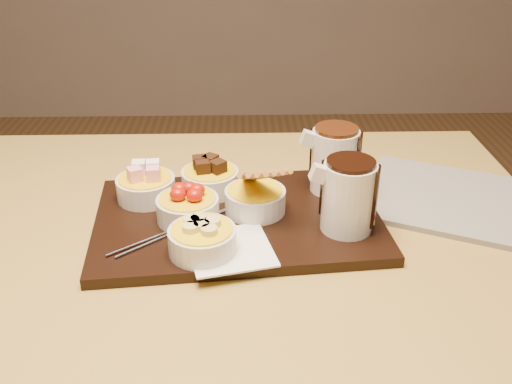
{
  "coord_description": "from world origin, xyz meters",
  "views": [
    {
      "loc": [
        0.08,
        -0.79,
        1.24
      ],
      "look_at": [
        0.1,
        0.01,
        0.81
      ],
      "focal_mm": 40.0,
      "sensor_mm": 36.0,
      "label": 1
    }
  ],
  "objects_px": {
    "dining_table": "(195,277)",
    "serving_board": "(238,220)",
    "bowl_strawberries": "(188,209)",
    "pitcher_dark_chocolate": "(348,197)",
    "pitcher_milk_chocolate": "(334,161)",
    "newspaper": "(454,200)"
  },
  "relations": [
    {
      "from": "dining_table",
      "to": "serving_board",
      "type": "height_order",
      "value": "serving_board"
    },
    {
      "from": "bowl_strawberries",
      "to": "pitcher_dark_chocolate",
      "type": "bearing_deg",
      "value": -7.39
    },
    {
      "from": "pitcher_milk_chocolate",
      "to": "newspaper",
      "type": "distance_m",
      "value": 0.22
    },
    {
      "from": "dining_table",
      "to": "bowl_strawberries",
      "type": "relative_size",
      "value": 12.0
    },
    {
      "from": "bowl_strawberries",
      "to": "newspaper",
      "type": "height_order",
      "value": "bowl_strawberries"
    },
    {
      "from": "dining_table",
      "to": "serving_board",
      "type": "xyz_separation_m",
      "value": [
        0.07,
        0.01,
        0.11
      ]
    },
    {
      "from": "pitcher_dark_chocolate",
      "to": "newspaper",
      "type": "bearing_deg",
      "value": 21.88
    },
    {
      "from": "serving_board",
      "to": "pitcher_milk_chocolate",
      "type": "distance_m",
      "value": 0.2
    },
    {
      "from": "serving_board",
      "to": "newspaper",
      "type": "relative_size",
      "value": 1.47
    },
    {
      "from": "pitcher_milk_chocolate",
      "to": "newspaper",
      "type": "bearing_deg",
      "value": -11.3
    },
    {
      "from": "dining_table",
      "to": "pitcher_dark_chocolate",
      "type": "bearing_deg",
      "value": -8.03
    },
    {
      "from": "pitcher_milk_chocolate",
      "to": "bowl_strawberries",
      "type": "bearing_deg",
      "value": -163.61
    },
    {
      "from": "serving_board",
      "to": "newspaper",
      "type": "height_order",
      "value": "serving_board"
    },
    {
      "from": "pitcher_milk_chocolate",
      "to": "newspaper",
      "type": "xyz_separation_m",
      "value": [
        0.21,
        -0.02,
        -0.07
      ]
    },
    {
      "from": "pitcher_milk_chocolate",
      "to": "newspaper",
      "type": "height_order",
      "value": "pitcher_milk_chocolate"
    },
    {
      "from": "newspaper",
      "to": "bowl_strawberries",
      "type": "bearing_deg",
      "value": -145.85
    },
    {
      "from": "dining_table",
      "to": "bowl_strawberries",
      "type": "bearing_deg",
      "value": -152.15
    },
    {
      "from": "bowl_strawberries",
      "to": "newspaper",
      "type": "relative_size",
      "value": 0.32
    },
    {
      "from": "serving_board",
      "to": "bowl_strawberries",
      "type": "relative_size",
      "value": 4.6
    },
    {
      "from": "serving_board",
      "to": "pitcher_milk_chocolate",
      "type": "height_order",
      "value": "pitcher_milk_chocolate"
    },
    {
      "from": "serving_board",
      "to": "pitcher_milk_chocolate",
      "type": "xyz_separation_m",
      "value": [
        0.17,
        0.09,
        0.06
      ]
    },
    {
      "from": "dining_table",
      "to": "newspaper",
      "type": "height_order",
      "value": "newspaper"
    }
  ]
}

